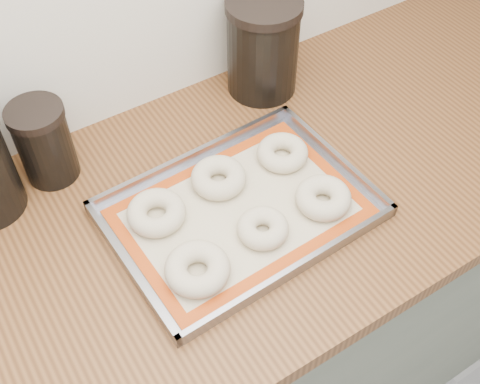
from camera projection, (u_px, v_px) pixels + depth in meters
cabinet at (203, 337)px, 1.45m from camera, size 3.00×0.65×0.86m
countertop at (192, 224)px, 1.11m from camera, size 3.06×0.68×0.04m
baking_tray at (240, 211)px, 1.09m from camera, size 0.47×0.35×0.03m
baking_mat at (240, 212)px, 1.09m from camera, size 0.43×0.31×0.00m
bagel_front_left at (197, 269)px, 0.99m from camera, size 0.14×0.14×0.04m
bagel_front_mid at (263, 228)px, 1.05m from camera, size 0.11×0.11×0.03m
bagel_front_right at (323, 198)px, 1.09m from camera, size 0.12×0.12×0.04m
bagel_back_left at (156, 213)px, 1.07m from camera, size 0.11×0.11×0.04m
bagel_back_mid at (218, 178)px, 1.12m from camera, size 0.13×0.13×0.04m
bagel_back_right at (283, 153)px, 1.17m from camera, size 0.13×0.13×0.03m
canister_mid at (44, 143)px, 1.10m from camera, size 0.10×0.10×0.16m
canister_right at (263, 46)px, 1.25m from camera, size 0.16×0.16×0.21m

